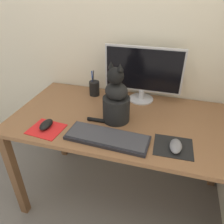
# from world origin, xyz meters

# --- Properties ---
(ground_plane) EXTENTS (12.00, 12.00, 0.00)m
(ground_plane) POSITION_xyz_m (0.00, 0.00, 0.00)
(ground_plane) COLOR slate
(wall_back) EXTENTS (7.00, 0.04, 2.50)m
(wall_back) POSITION_xyz_m (0.00, 0.39, 1.25)
(wall_back) COLOR beige
(wall_back) RESTS_ON ground_plane
(desk) EXTENTS (1.40, 0.71, 0.73)m
(desk) POSITION_xyz_m (0.00, 0.00, 0.63)
(desk) COLOR brown
(desk) RESTS_ON ground_plane
(monitor) EXTENTS (0.51, 0.17, 0.37)m
(monitor) POSITION_xyz_m (0.04, 0.26, 0.92)
(monitor) COLOR #B2B2B7
(monitor) RESTS_ON desk
(keyboard) EXTENTS (0.45, 0.18, 0.02)m
(keyboard) POSITION_xyz_m (-0.06, -0.23, 0.74)
(keyboard) COLOR black
(keyboard) RESTS_ON desk
(mousepad_left) EXTENTS (0.20, 0.18, 0.00)m
(mousepad_left) POSITION_xyz_m (-0.41, -0.24, 0.73)
(mousepad_left) COLOR red
(mousepad_left) RESTS_ON desk
(mousepad_right) EXTENTS (0.20, 0.18, 0.00)m
(mousepad_right) POSITION_xyz_m (0.28, -0.20, 0.73)
(mousepad_right) COLOR black
(mousepad_right) RESTS_ON desk
(computer_mouse_left) EXTENTS (0.06, 0.11, 0.03)m
(computer_mouse_left) POSITION_xyz_m (-0.42, -0.22, 0.75)
(computer_mouse_left) COLOR black
(computer_mouse_left) RESTS_ON mousepad_left
(computer_mouse_right) EXTENTS (0.06, 0.11, 0.03)m
(computer_mouse_right) POSITION_xyz_m (0.29, -0.21, 0.74)
(computer_mouse_right) COLOR slate
(computer_mouse_right) RESTS_ON mousepad_right
(cat) EXTENTS (0.26, 0.20, 0.36)m
(cat) POSITION_xyz_m (-0.06, -0.04, 0.86)
(cat) COLOR black
(cat) RESTS_ON desk
(pen_cup) EXTENTS (0.07, 0.07, 0.18)m
(pen_cup) POSITION_xyz_m (-0.30, 0.24, 0.78)
(pen_cup) COLOR black
(pen_cup) RESTS_ON desk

